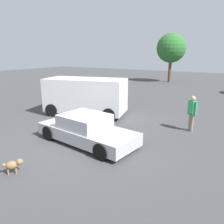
{
  "coord_description": "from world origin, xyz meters",
  "views": [
    {
      "loc": [
        5.86,
        -6.65,
        3.72
      ],
      "look_at": [
        0.22,
        2.25,
        0.9
      ],
      "focal_mm": 35.42,
      "sensor_mm": 36.0,
      "label": 1
    }
  ],
  "objects_px": {
    "sedan_foreground": "(86,130)",
    "van_white": "(86,95)",
    "pedestrian": "(192,110)",
    "dog": "(13,165)"
  },
  "relations": [
    {
      "from": "sedan_foreground",
      "to": "van_white",
      "type": "relative_size",
      "value": 0.89
    },
    {
      "from": "van_white",
      "to": "pedestrian",
      "type": "distance_m",
      "value": 6.27
    },
    {
      "from": "sedan_foreground",
      "to": "van_white",
      "type": "xyz_separation_m",
      "value": [
        -2.84,
        3.51,
        0.64
      ]
    },
    {
      "from": "dog",
      "to": "pedestrian",
      "type": "height_order",
      "value": "pedestrian"
    },
    {
      "from": "sedan_foreground",
      "to": "dog",
      "type": "height_order",
      "value": "sedan_foreground"
    },
    {
      "from": "pedestrian",
      "to": "sedan_foreground",
      "type": "bearing_deg",
      "value": -0.95
    },
    {
      "from": "pedestrian",
      "to": "van_white",
      "type": "bearing_deg",
      "value": -46.18
    },
    {
      "from": "sedan_foreground",
      "to": "pedestrian",
      "type": "distance_m",
      "value": 5.19
    },
    {
      "from": "sedan_foreground",
      "to": "van_white",
      "type": "distance_m",
      "value": 4.56
    },
    {
      "from": "sedan_foreground",
      "to": "dog",
      "type": "bearing_deg",
      "value": -90.64
    }
  ]
}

